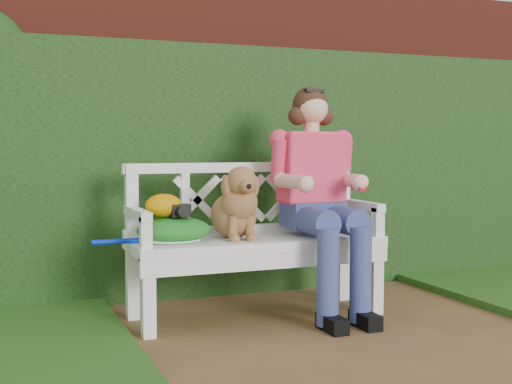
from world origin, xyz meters
name	(u,v)px	position (x,y,z in m)	size (l,w,h in m)	color
ground	(387,358)	(0.00, 0.00, 0.00)	(60.00, 60.00, 0.00)	brown
brick_wall	(247,135)	(0.00, 1.90, 1.10)	(10.00, 0.30, 2.20)	maroon
ivy_hedge	(258,170)	(0.00, 1.68, 0.85)	(10.00, 0.18, 1.70)	#2F5D1E
garden_bench	(256,277)	(-0.29, 0.98, 0.24)	(1.58, 0.60, 0.48)	white
seated_woman	(314,202)	(0.08, 0.96, 0.68)	(0.57, 0.76, 1.35)	#E53D58
dog	(235,202)	(-0.43, 0.97, 0.70)	(0.29, 0.39, 0.43)	#A0643C
tennis_racket	(166,239)	(-0.84, 0.99, 0.50)	(0.65, 0.27, 0.03)	white
green_bag	(174,229)	(-0.80, 0.97, 0.55)	(0.42, 0.33, 0.14)	green
camera_item	(179,210)	(-0.77, 0.94, 0.66)	(0.11, 0.08, 0.07)	black
baseball_glove	(163,205)	(-0.85, 0.97, 0.69)	(0.21, 0.15, 0.13)	#CF7F03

